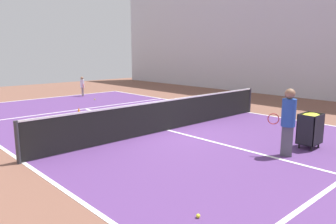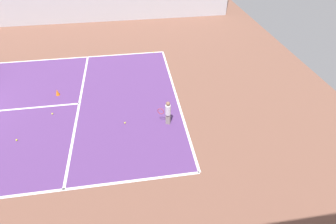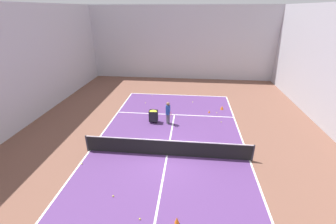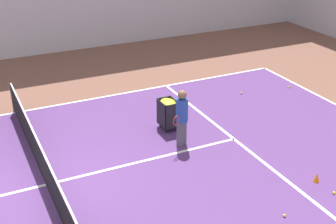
# 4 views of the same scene
# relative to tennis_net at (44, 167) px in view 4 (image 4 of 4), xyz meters

# --- Properties ---
(ground_plane) EXTENTS (35.94, 35.94, 0.00)m
(ground_plane) POSITION_rel_tennis_net_xyz_m (0.00, 0.00, -0.54)
(ground_plane) COLOR brown
(court_playing_area) EXTENTS (9.38, 20.19, 0.00)m
(court_playing_area) POSITION_rel_tennis_net_xyz_m (0.00, 0.00, -0.53)
(court_playing_area) COLOR #563370
(court_playing_area) RESTS_ON ground
(line_sideline_left) EXTENTS (0.10, 20.19, 0.00)m
(line_sideline_left) POSITION_rel_tennis_net_xyz_m (-4.69, 0.00, -0.53)
(line_sideline_left) COLOR white
(line_sideline_left) RESTS_ON ground
(line_service_far) EXTENTS (9.38, 0.10, 0.00)m
(line_service_far) POSITION_rel_tennis_net_xyz_m (0.00, 5.55, -0.53)
(line_service_far) COLOR white
(line_service_far) RESTS_ON ground
(line_centre_service) EXTENTS (0.10, 11.10, 0.00)m
(line_centre_service) POSITION_rel_tennis_net_xyz_m (0.00, 0.00, -0.53)
(line_centre_service) COLOR white
(line_centre_service) RESTS_ON ground
(tennis_net) EXTENTS (9.68, 0.10, 1.04)m
(tennis_net) POSITION_rel_tennis_net_xyz_m (0.00, 0.00, 0.00)
(tennis_net) COLOR #2D2D33
(tennis_net) RESTS_ON ground
(coach_at_net) EXTENTS (0.52, 0.65, 1.71)m
(coach_at_net) POSITION_rel_tennis_net_xyz_m (-0.36, 3.98, 0.44)
(coach_at_net) COLOR #4C4C56
(coach_at_net) RESTS_ON ground
(ball_cart) EXTENTS (0.64, 0.48, 0.97)m
(ball_cart) POSITION_rel_tennis_net_xyz_m (-1.46, 4.08, 0.14)
(ball_cart) COLOR black
(ball_cart) RESTS_ON ground
(training_cone_2) EXTENTS (0.17, 0.17, 0.22)m
(training_cone_2) POSITION_rel_tennis_net_xyz_m (2.80, 6.20, -0.42)
(training_cone_2) COLOR orange
(training_cone_2) RESTS_ON ground
(tennis_ball_2) EXTENTS (0.07, 0.07, 0.07)m
(tennis_ball_2) POSITION_rel_tennis_net_xyz_m (-2.79, 7.68, -0.50)
(tennis_ball_2) COLOR yellow
(tennis_ball_2) RESTS_ON ground
(tennis_ball_3) EXTENTS (0.07, 0.07, 0.07)m
(tennis_ball_3) POSITION_rel_tennis_net_xyz_m (3.60, 4.57, -0.50)
(tennis_ball_3) COLOR yellow
(tennis_ball_3) RESTS_ON ground
(tennis_ball_8) EXTENTS (0.07, 0.07, 0.07)m
(tennis_ball_8) POSITION_rel_tennis_net_xyz_m (-2.52, 9.63, -0.50)
(tennis_ball_8) COLOR yellow
(tennis_ball_8) RESTS_ON ground
(tennis_ball_9) EXTENTS (0.07, 0.07, 0.07)m
(tennis_ball_9) POSITION_rel_tennis_net_xyz_m (3.41, 6.21, -0.50)
(tennis_ball_9) COLOR yellow
(tennis_ball_9) RESTS_ON ground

